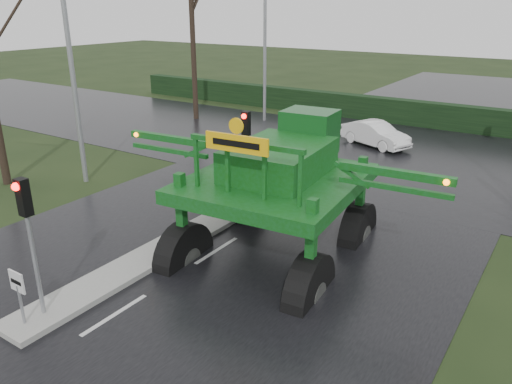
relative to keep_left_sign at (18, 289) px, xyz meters
The scene contains 13 objects.
ground 2.25m from the keep_left_sign, 49.10° to the left, with size 140.00×140.00×0.00m, color black.
road_main 11.62m from the keep_left_sign, 83.55° to the left, with size 14.00×80.00×0.02m, color black.
road_cross 17.58m from the keep_left_sign, 85.75° to the left, with size 80.00×12.00×0.02m, color black.
median_island 4.60m from the keep_left_sign, 90.00° to the left, with size 1.20×10.00×0.16m, color gray.
hedge_row 25.54m from the keep_left_sign, 87.08° to the left, with size 44.00×0.90×1.50m, color black.
keep_left_sign is the anchor object (origin of this frame).
traffic_signal_near 1.61m from the keep_left_sign, 90.00° to the left, with size 0.26×0.33×3.52m.
traffic_signal_mid 9.12m from the keep_left_sign, 90.00° to the left, with size 0.26×0.33×3.52m.
street_light_left_near 11.32m from the keep_left_sign, 132.59° to the left, with size 3.85×0.30×10.00m.
street_light_left_far 23.11m from the keep_left_sign, 107.78° to the left, with size 3.85×0.30×10.00m.
tree_left_far 23.30m from the keep_left_sign, 119.87° to the left, with size 7.70×7.70×13.26m.
crop_sprayer 5.15m from the keep_left_sign, 80.86° to the left, with size 9.92×6.54×5.55m.
white_sedan 19.59m from the keep_left_sign, 87.25° to the left, with size 1.34×3.84×1.27m, color white.
Camera 1 is at (8.44, -6.60, 7.02)m, focal length 35.00 mm.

